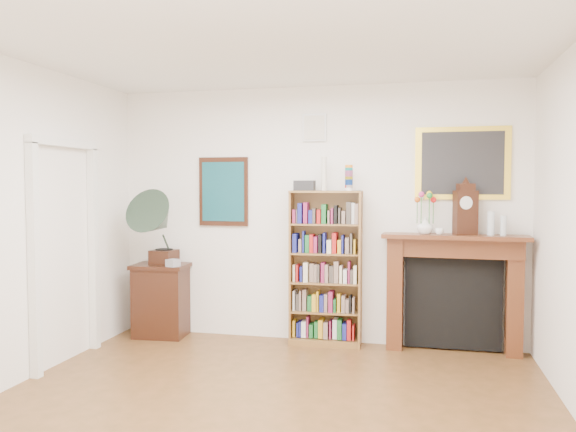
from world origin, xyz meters
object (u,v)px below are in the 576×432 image
object	(u,v)px
side_cabinet	(161,300)
flower_vase	(425,226)
bookshelf	(325,259)
gramophone	(158,223)
fireplace	(453,282)
teacup	(440,231)
cd_stack	(173,263)
mantel_clock	(465,210)
bottle_right	(503,226)
bottle_left	(491,223)

from	to	relation	value
side_cabinet	flower_vase	distance (m)	3.05
bookshelf	gramophone	xyz separation A→B (m)	(-1.85, -0.20, 0.38)
fireplace	bookshelf	bearing A→B (deg)	-175.03
bookshelf	teacup	xyz separation A→B (m)	(1.18, -0.06, 0.33)
bookshelf	cd_stack	size ratio (longest dim) A/B	15.98
bookshelf	cd_stack	bearing A→B (deg)	-175.30
teacup	gramophone	bearing A→B (deg)	-177.39
gramophone	cd_stack	world-z (taller)	gramophone
fireplace	mantel_clock	distance (m)	0.76
mantel_clock	bottle_right	bearing A→B (deg)	-23.10
mantel_clock	side_cabinet	bearing A→B (deg)	161.09
side_cabinet	mantel_clock	size ratio (longest dim) A/B	1.60
flower_vase	bookshelf	bearing A→B (deg)	179.02
bottle_right	flower_vase	bearing A→B (deg)	-179.83
fireplace	cd_stack	size ratio (longest dim) A/B	12.18
side_cabinet	gramophone	world-z (taller)	gramophone
side_cabinet	bottle_left	distance (m)	3.68
cd_stack	bottle_right	xyz separation A→B (m)	(3.45, 0.21, 0.45)
bookshelf	mantel_clock	size ratio (longest dim) A/B	3.70
bookshelf	side_cabinet	world-z (taller)	bookshelf
side_cabinet	cd_stack	distance (m)	0.53
mantel_clock	bottle_right	size ratio (longest dim) A/B	2.59
fireplace	flower_vase	xyz separation A→B (m)	(-0.29, -0.07, 0.58)
bookshelf	gramophone	size ratio (longest dim) A/B	2.25
mantel_clock	teacup	distance (m)	0.34
teacup	side_cabinet	bearing A→B (deg)	-179.53
mantel_clock	flower_vase	xyz separation A→B (m)	(-0.40, -0.02, -0.16)
side_cabinet	cd_stack	xyz separation A→B (m)	(0.22, -0.15, 0.45)
fireplace	flower_vase	distance (m)	0.66
fireplace	flower_vase	size ratio (longest dim) A/B	8.55
gramophone	bottle_right	world-z (taller)	gramophone
gramophone	cd_stack	xyz separation A→B (m)	(0.19, -0.03, -0.44)
bottle_left	flower_vase	bearing A→B (deg)	-178.74
gramophone	teacup	distance (m)	3.03
bookshelf	mantel_clock	xyz separation A→B (m)	(1.43, 0.00, 0.54)
teacup	bottle_left	world-z (taller)	bottle_left
mantel_clock	fireplace	bearing A→B (deg)	133.54
bookshelf	bottle_right	size ratio (longest dim) A/B	9.59
bookshelf	bottle_left	distance (m)	1.73
teacup	mantel_clock	bearing A→B (deg)	13.43
fireplace	gramophone	bearing A→B (deg)	-172.78
cd_stack	teacup	xyz separation A→B (m)	(2.84, 0.17, 0.39)
bookshelf	flower_vase	xyz separation A→B (m)	(1.04, -0.02, 0.38)
teacup	bottle_left	xyz separation A→B (m)	(0.50, 0.05, 0.09)
gramophone	cd_stack	bearing A→B (deg)	-5.03
fireplace	flower_vase	bearing A→B (deg)	-164.01
side_cabinet	bottle_left	world-z (taller)	bottle_left
side_cabinet	mantel_clock	bearing A→B (deg)	-2.99
mantel_clock	teacup	bearing A→B (deg)	173.05
bookshelf	bottle_left	world-z (taller)	bookshelf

